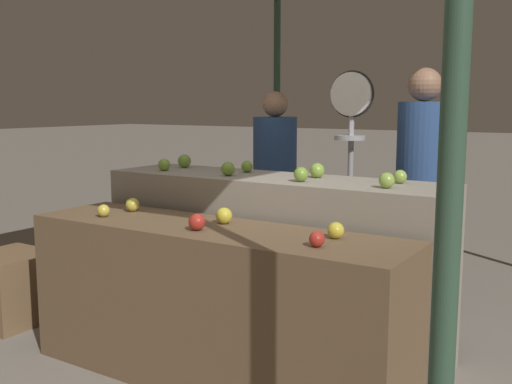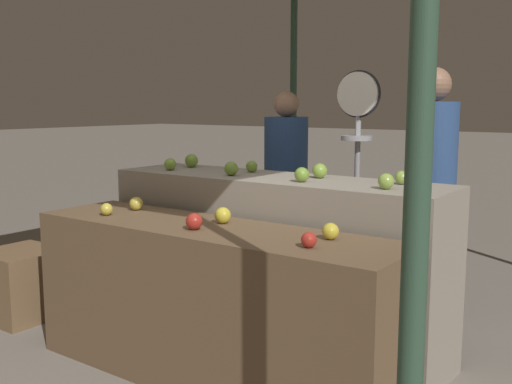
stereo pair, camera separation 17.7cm
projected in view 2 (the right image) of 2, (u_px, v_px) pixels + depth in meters
The scene contains 21 objects.
ground_plane at pixel (211, 379), 3.19m from camera, with size 60.00×60.00×0.00m, color gray.
display_counter_front at pixel (210, 304), 3.13m from camera, with size 2.11×0.55×0.83m, color brown.
display_counter_back at pixel (274, 262), 3.60m from camera, with size 2.11×0.55×1.03m, color gray.
apple_front_0 at pixel (106, 209), 3.37m from camera, with size 0.07×0.07×0.07m, color gold.
apple_front_1 at pixel (194, 221), 2.99m from camera, with size 0.08×0.08×0.08m, color #B72D23.
apple_front_2 at pixel (309, 240), 2.61m from camera, with size 0.07×0.07×0.07m, color #B72D23.
apple_front_3 at pixel (136, 204), 3.54m from camera, with size 0.08×0.08×0.08m, color gold.
apple_front_4 at pixel (223, 215), 3.14m from camera, with size 0.09×0.09×0.09m, color gold.
apple_front_5 at pixel (331, 231), 2.77m from camera, with size 0.08×0.08×0.08m, color gold.
apple_back_0 at pixel (170, 164), 3.87m from camera, with size 0.08×0.08×0.08m, color #84AD3D.
apple_back_1 at pixel (231, 169), 3.58m from camera, with size 0.08×0.08×0.08m, color #7AA338.
apple_back_2 at pixel (302, 175), 3.28m from camera, with size 0.08×0.08×0.08m, color #7AA338.
apple_back_3 at pixel (386, 181), 3.01m from camera, with size 0.08×0.08×0.08m, color #8EB247.
apple_back_4 at pixel (191, 161), 4.05m from camera, with size 0.09×0.09×0.09m, color #7AA338.
apple_back_5 at pixel (252, 167), 3.75m from camera, with size 0.07×0.07×0.07m, color #7AA338.
apple_back_6 at pixel (320, 171), 3.45m from camera, with size 0.09×0.09×0.09m, color #84AD3D.
apple_back_7 at pixel (402, 178), 3.19m from camera, with size 0.07×0.07×0.07m, color #8EB247.
produce_scale at pixel (357, 140), 3.86m from camera, with size 0.30×0.20×1.67m.
person_vendor_at_scale at pixel (430, 176), 3.97m from camera, with size 0.43×0.43×1.69m.
person_customer_left at pixel (286, 174), 4.85m from camera, with size 0.45×0.45×1.56m.
wooden_crate_side at pixel (22, 284), 4.10m from camera, with size 0.47×0.47×0.47m, color brown.
Camera 2 is at (1.96, -2.31, 1.45)m, focal length 42.00 mm.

